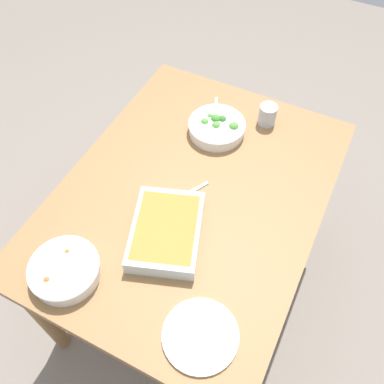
{
  "coord_description": "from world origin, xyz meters",
  "views": [
    {
      "loc": [
        -0.77,
        -0.39,
        1.92
      ],
      "look_at": [
        0.0,
        0.0,
        0.74
      ],
      "focal_mm": 38.3,
      "sensor_mm": 36.0,
      "label": 1
    }
  ],
  "objects_px": {
    "stew_bowl": "(65,270)",
    "drink_cup": "(267,116)",
    "fork_on_table": "(184,196)",
    "spoon_by_stew": "(60,264)",
    "baking_dish": "(166,231)",
    "spoon_by_broccoli": "(216,116)",
    "side_plate": "(200,336)",
    "broccoli_bowl": "(217,127)"
  },
  "relations": [
    {
      "from": "stew_bowl",
      "to": "drink_cup",
      "type": "distance_m",
      "value": 0.97
    },
    {
      "from": "stew_bowl",
      "to": "fork_on_table",
      "type": "bearing_deg",
      "value": -23.99
    },
    {
      "from": "spoon_by_stew",
      "to": "baking_dish",
      "type": "bearing_deg",
      "value": -46.02
    },
    {
      "from": "drink_cup",
      "to": "spoon_by_stew",
      "type": "relative_size",
      "value": 0.5
    },
    {
      "from": "stew_bowl",
      "to": "baking_dish",
      "type": "distance_m",
      "value": 0.34
    },
    {
      "from": "stew_bowl",
      "to": "spoon_by_broccoli",
      "type": "height_order",
      "value": "stew_bowl"
    },
    {
      "from": "drink_cup",
      "to": "fork_on_table",
      "type": "relative_size",
      "value": 0.52
    },
    {
      "from": "side_plate",
      "to": "spoon_by_stew",
      "type": "relative_size",
      "value": 1.3
    },
    {
      "from": "side_plate",
      "to": "spoon_by_broccoli",
      "type": "height_order",
      "value": "side_plate"
    },
    {
      "from": "stew_bowl",
      "to": "drink_cup",
      "type": "bearing_deg",
      "value": -19.43
    },
    {
      "from": "baking_dish",
      "to": "spoon_by_broccoli",
      "type": "distance_m",
      "value": 0.6
    },
    {
      "from": "broccoli_bowl",
      "to": "side_plate",
      "type": "relative_size",
      "value": 1.04
    },
    {
      "from": "drink_cup",
      "to": "fork_on_table",
      "type": "distance_m",
      "value": 0.5
    },
    {
      "from": "drink_cup",
      "to": "spoon_by_broccoli",
      "type": "xyz_separation_m",
      "value": [
        -0.06,
        0.2,
        -0.03
      ]
    },
    {
      "from": "broccoli_bowl",
      "to": "spoon_by_broccoli",
      "type": "xyz_separation_m",
      "value": [
        0.08,
        0.04,
        -0.03
      ]
    },
    {
      "from": "broccoli_bowl",
      "to": "side_plate",
      "type": "xyz_separation_m",
      "value": [
        -0.76,
        -0.29,
        -0.02
      ]
    },
    {
      "from": "broccoli_bowl",
      "to": "spoon_by_broccoli",
      "type": "bearing_deg",
      "value": 24.99
    },
    {
      "from": "spoon_by_broccoli",
      "to": "drink_cup",
      "type": "bearing_deg",
      "value": -73.49
    },
    {
      "from": "spoon_by_stew",
      "to": "spoon_by_broccoli",
      "type": "height_order",
      "value": "same"
    },
    {
      "from": "baking_dish",
      "to": "side_plate",
      "type": "relative_size",
      "value": 1.62
    },
    {
      "from": "side_plate",
      "to": "spoon_by_stew",
      "type": "xyz_separation_m",
      "value": [
        0.0,
        0.5,
        -0.0
      ]
    },
    {
      "from": "baking_dish",
      "to": "spoon_by_broccoli",
      "type": "height_order",
      "value": "baking_dish"
    },
    {
      "from": "baking_dish",
      "to": "fork_on_table",
      "type": "xyz_separation_m",
      "value": [
        0.17,
        0.02,
        -0.03
      ]
    },
    {
      "from": "broccoli_bowl",
      "to": "spoon_by_stew",
      "type": "xyz_separation_m",
      "value": [
        -0.75,
        0.2,
        -0.03
      ]
    },
    {
      "from": "fork_on_table",
      "to": "baking_dish",
      "type": "bearing_deg",
      "value": -172.94
    },
    {
      "from": "baking_dish",
      "to": "drink_cup",
      "type": "bearing_deg",
      "value": -9.46
    },
    {
      "from": "drink_cup",
      "to": "spoon_by_stew",
      "type": "height_order",
      "value": "drink_cup"
    },
    {
      "from": "stew_bowl",
      "to": "spoon_by_stew",
      "type": "xyz_separation_m",
      "value": [
        0.02,
        0.04,
        -0.03
      ]
    },
    {
      "from": "baking_dish",
      "to": "spoon_by_stew",
      "type": "bearing_deg",
      "value": 133.98
    },
    {
      "from": "side_plate",
      "to": "spoon_by_broccoli",
      "type": "distance_m",
      "value": 0.9
    },
    {
      "from": "drink_cup",
      "to": "side_plate",
      "type": "height_order",
      "value": "drink_cup"
    },
    {
      "from": "stew_bowl",
      "to": "broccoli_bowl",
      "type": "height_order",
      "value": "broccoli_bowl"
    },
    {
      "from": "drink_cup",
      "to": "baking_dish",
      "type": "bearing_deg",
      "value": 170.54
    },
    {
      "from": "stew_bowl",
      "to": "baking_dish",
      "type": "xyz_separation_m",
      "value": [
        0.26,
        -0.21,
        0.0
      ]
    },
    {
      "from": "drink_cup",
      "to": "spoon_by_stew",
      "type": "bearing_deg",
      "value": 158.02
    },
    {
      "from": "spoon_by_stew",
      "to": "spoon_by_broccoli",
      "type": "xyz_separation_m",
      "value": [
        0.84,
        -0.16,
        0.0
      ]
    },
    {
      "from": "baking_dish",
      "to": "spoon_by_broccoli",
      "type": "relative_size",
      "value": 2.13
    },
    {
      "from": "spoon_by_stew",
      "to": "spoon_by_broccoli",
      "type": "relative_size",
      "value": 1.01
    },
    {
      "from": "baking_dish",
      "to": "side_plate",
      "type": "height_order",
      "value": "baking_dish"
    },
    {
      "from": "side_plate",
      "to": "drink_cup",
      "type": "bearing_deg",
      "value": 8.53
    },
    {
      "from": "drink_cup",
      "to": "stew_bowl",
      "type": "bearing_deg",
      "value": 160.57
    },
    {
      "from": "broccoli_bowl",
      "to": "stew_bowl",
      "type": "bearing_deg",
      "value": 168.09
    }
  ]
}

